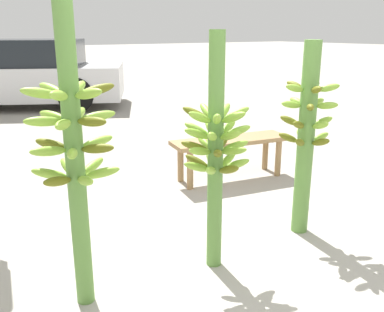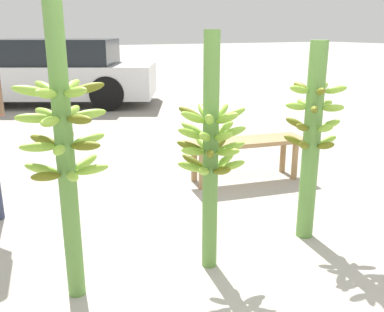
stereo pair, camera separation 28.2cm
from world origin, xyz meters
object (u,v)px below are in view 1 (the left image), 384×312
(banana_stalk_left, at_px, (74,148))
(parked_car, at_px, (15,74))
(banana_stalk_right, at_px, (306,134))
(market_bench, at_px, (231,146))
(banana_stalk_center, at_px, (216,149))

(banana_stalk_left, relative_size, parked_car, 0.37)
(parked_car, bearing_deg, banana_stalk_right, -148.38)
(banana_stalk_right, distance_m, market_bench, 1.30)
(banana_stalk_center, height_order, banana_stalk_right, banana_stalk_center)
(banana_stalk_right, relative_size, market_bench, 1.12)
(banana_stalk_right, bearing_deg, banana_stalk_center, -177.60)
(market_bench, bearing_deg, banana_stalk_right, -93.51)
(banana_stalk_left, bearing_deg, banana_stalk_right, -1.61)
(banana_stalk_center, bearing_deg, banana_stalk_right, 2.40)
(banana_stalk_center, distance_m, banana_stalk_right, 0.82)
(banana_stalk_left, distance_m, banana_stalk_right, 1.64)
(market_bench, height_order, parked_car, parked_car)
(banana_stalk_right, xyz_separation_m, market_bench, (0.29, 1.20, -0.40))
(banana_stalk_center, xyz_separation_m, banana_stalk_right, (0.82, 0.03, -0.03))
(market_bench, bearing_deg, parked_car, 108.69)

